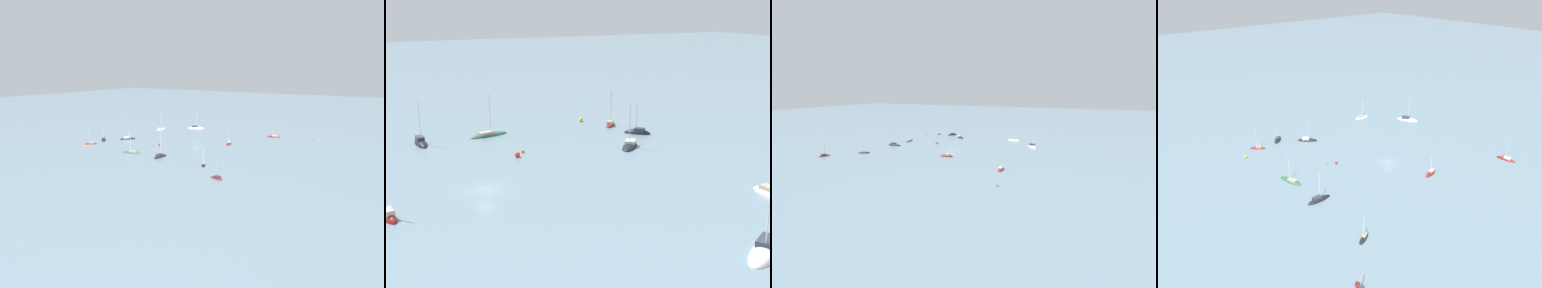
# 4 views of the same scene
# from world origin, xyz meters

# --- Properties ---
(ground_plane) EXTENTS (600.00, 600.00, 0.00)m
(ground_plane) POSITION_xyz_m (0.00, 0.00, 0.00)
(ground_plane) COLOR slate
(sailboat_0) EXTENTS (6.66, 6.40, 8.69)m
(sailboat_0) POSITION_xyz_m (10.03, -29.77, 0.11)
(sailboat_0) COLOR black
(sailboat_0) RESTS_ON ground_plane
(sailboat_1) EXTENTS (3.86, 8.34, 8.75)m
(sailboat_1) POSITION_xyz_m (29.37, -9.83, 0.08)
(sailboat_1) COLOR #2D6647
(sailboat_1) RESTS_ON ground_plane
(sailboat_2) EXTENTS (2.44, 6.26, 6.84)m
(sailboat_2) POSITION_xyz_m (-29.82, 23.11, 0.09)
(sailboat_2) COLOR maroon
(sailboat_2) RESTS_ON ground_plane
(sailboat_3) EXTENTS (4.98, 3.54, 6.48)m
(sailboat_3) POSITION_xyz_m (30.14, 21.97, 0.10)
(sailboat_3) COLOR black
(sailboat_3) RESTS_ON ground_plane
(sailboat_4) EXTENTS (6.99, 1.88, 8.91)m
(sailboat_4) POSITION_xyz_m (28.93, 3.11, 0.12)
(sailboat_4) COLOR black
(sailboat_4) RESTS_ON ground_plane
(sailboat_5) EXTENTS (5.06, 5.05, 6.98)m
(sailboat_5) POSITION_xyz_m (17.98, -36.52, 0.08)
(sailboat_5) COLOR black
(sailboat_5) RESTS_ON ground_plane
(sailboat_6) EXTENTS (6.54, 2.34, 8.62)m
(sailboat_6) POSITION_xyz_m (-19.19, -33.62, 0.10)
(sailboat_6) COLOR white
(sailboat_6) RESTS_ON ground_plane
(sailboat_7) EXTENTS (4.93, 4.62, 7.94)m
(sailboat_7) POSITION_xyz_m (26.35, -35.24, 0.14)
(sailboat_7) COLOR maroon
(sailboat_7) RESTS_ON ground_plane
(sailboat_8) EXTENTS (2.98, 5.11, 6.09)m
(sailboat_8) POSITION_xyz_m (40.72, 32.85, 0.10)
(sailboat_8) COLOR maroon
(sailboat_8) RESTS_ON ground_plane
(sailboat_9) EXTENTS (5.37, 2.42, 6.95)m
(sailboat_9) POSITION_xyz_m (-4.36, 13.38, 0.11)
(sailboat_9) COLOR maroon
(sailboat_9) RESTS_ON ground_plane
(sailboat_10) EXTENTS (6.50, 8.56, 10.03)m
(sailboat_10) POSITION_xyz_m (-31.59, -20.13, 0.11)
(sailboat_10) COLOR white
(sailboat_10) RESTS_ON ground_plane
(mooring_buoy_0) EXTENTS (0.90, 0.90, 0.90)m
(mooring_buoy_0) POSITION_xyz_m (12.99, -9.61, 0.45)
(mooring_buoy_0) COLOR red
(mooring_buoy_0) RESTS_ON ground_plane
(mooring_buoy_1) EXTENTS (0.59, 0.59, 0.59)m
(mooring_buoy_1) POSITION_xyz_m (-34.04, 40.00, 0.29)
(mooring_buoy_1) COLOR orange
(mooring_buoy_1) RESTS_ON ground_plane
(mooring_buoy_2) EXTENTS (0.87, 0.87, 0.87)m
(mooring_buoy_2) POSITION_xyz_m (32.73, -31.59, 0.43)
(mooring_buoy_2) COLOR yellow
(mooring_buoy_2) RESTS_ON ground_plane
(mooring_buoy_3) EXTENTS (0.53, 0.53, 0.53)m
(mooring_buoy_3) POSITION_xyz_m (15.12, -11.41, 0.26)
(mooring_buoy_3) COLOR orange
(mooring_buoy_3) RESTS_ON ground_plane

